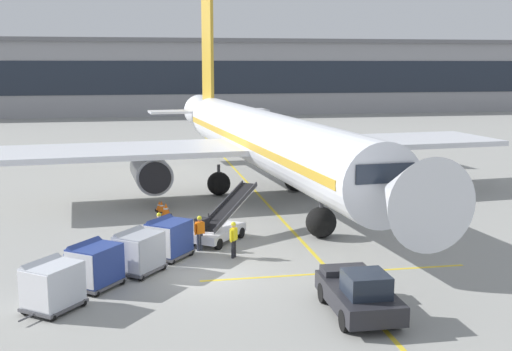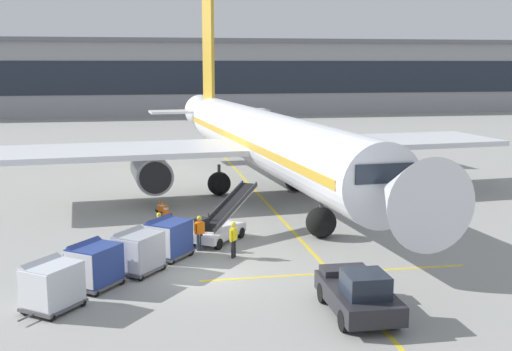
{
  "view_description": "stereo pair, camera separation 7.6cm",
  "coord_description": "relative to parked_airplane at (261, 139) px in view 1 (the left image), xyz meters",
  "views": [
    {
      "loc": [
        -2.5,
        -26.32,
        9.08
      ],
      "look_at": [
        3.49,
        5.98,
        3.28
      ],
      "focal_mm": 44.78,
      "sensor_mm": 36.0,
      "label": 1
    },
    {
      "loc": [
        -2.42,
        -26.33,
        9.08
      ],
      "look_at": [
        3.49,
        5.98,
        3.28
      ],
      "focal_mm": 44.78,
      "sensor_mm": 36.0,
      "label": 2
    }
  ],
  "objects": [
    {
      "name": "ground_crew_marshaller",
      "position": [
        -5.49,
        -12.4,
        -2.93
      ],
      "size": [
        0.53,
        0.37,
        1.74
      ],
      "color": "#333847",
      "rests_on": "ground"
    },
    {
      "name": "ground_crew_by_loader",
      "position": [
        -7.41,
        -11.35,
        -2.93
      ],
      "size": [
        0.44,
        0.44,
        1.74
      ],
      "color": "#514C42",
      "rests_on": "ground"
    },
    {
      "name": "safety_cone_nose_mark",
      "position": [
        -7.14,
        -3.36,
        -3.62
      ],
      "size": [
        0.54,
        0.54,
        0.62
      ],
      "color": "black",
      "rests_on": "ground"
    },
    {
      "name": "safety_cone_engine_keepout",
      "position": [
        -6.8,
        -4.88,
        -3.53
      ],
      "size": [
        0.71,
        0.71,
        0.8
      ],
      "color": "black",
      "rests_on": "ground"
    },
    {
      "name": "pushback_tug",
      "position": [
        -0.57,
        -21.62,
        -3.1
      ],
      "size": [
        2.17,
        4.42,
        1.83
      ],
      "color": "#232328",
      "rests_on": "ground"
    },
    {
      "name": "safety_cone_wingtip",
      "position": [
        -7.01,
        -3.75,
        -3.58
      ],
      "size": [
        0.62,
        0.62,
        0.7
      ],
      "color": "black",
      "rests_on": "ground"
    },
    {
      "name": "ground_crew_by_carts",
      "position": [
        -4.03,
        -13.89,
        -2.93
      ],
      "size": [
        0.42,
        0.48,
        1.74
      ],
      "color": "black",
      "rests_on": "ground"
    },
    {
      "name": "baggage_cart_fourth",
      "position": [
        -11.62,
        -19.12,
        -2.92
      ],
      "size": [
        2.48,
        2.66,
        1.91
      ],
      "color": "#515156",
      "rests_on": "ground"
    },
    {
      "name": "apron_guidance_line_stop_bar",
      "position": [
        0.07,
        -16.92,
        -3.92
      ],
      "size": [
        12.0,
        0.2,
        0.01
      ],
      "color": "yellow",
      "rests_on": "ground"
    },
    {
      "name": "ground_plane",
      "position": [
        -5.79,
        -16.33,
        -3.92
      ],
      "size": [
        600.0,
        600.0,
        0.0
      ],
      "primitive_type": "plane",
      "color": "gray"
    },
    {
      "name": "baggage_cart_lead",
      "position": [
        -7.06,
        -13.38,
        -2.92
      ],
      "size": [
        2.48,
        2.66,
        1.91
      ],
      "color": "#515156",
      "rests_on": "ground"
    },
    {
      "name": "terminal_building",
      "position": [
        -3.95,
        79.02,
        2.68
      ],
      "size": [
        140.74,
        22.37,
        13.31
      ],
      "color": "#939399",
      "rests_on": "ground"
    },
    {
      "name": "apron_guidance_line_lead_in",
      "position": [
        -0.14,
        -0.8,
        -3.92
      ],
      "size": [
        0.2,
        110.0,
        0.01
      ],
      "color": "yellow",
      "rests_on": "ground"
    },
    {
      "name": "parked_airplane",
      "position": [
        0.0,
        0.0,
        0.0
      ],
      "size": [
        35.04,
        44.67,
        15.22
      ],
      "color": "silver",
      "rests_on": "ground"
    },
    {
      "name": "belt_loader",
      "position": [
        -4.3,
        -10.8,
        -3.12
      ],
      "size": [
        4.27,
        5.13,
        2.57
      ],
      "color": "silver",
      "rests_on": "ground"
    },
    {
      "name": "baggage_cart_second",
      "position": [
        -8.46,
        -15.35,
        -2.92
      ],
      "size": [
        2.48,
        2.66,
        1.91
      ],
      "color": "#515156",
      "rests_on": "ground"
    },
    {
      "name": "baggage_cart_third",
      "position": [
        -10.23,
        -16.93,
        -2.92
      ],
      "size": [
        2.48,
        2.66,
        1.91
      ],
      "color": "#515156",
      "rests_on": "ground"
    }
  ]
}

